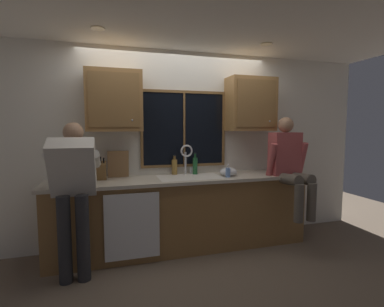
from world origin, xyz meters
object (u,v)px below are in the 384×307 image
(knife_block, at_px, (101,171))
(bottle_green_glass, at_px, (195,165))
(person_standing, at_px, (73,184))
(mixing_bowl, at_px, (228,172))
(person_sitting_on_counter, at_px, (289,162))
(bottle_tall_clear, at_px, (174,167))
(cutting_board, at_px, (118,164))
(soap_dispenser, at_px, (228,172))

(knife_block, bearing_deg, bottle_green_glass, 4.04)
(person_standing, bearing_deg, knife_block, 59.36)
(mixing_bowl, distance_m, bottle_green_glass, 0.45)
(person_sitting_on_counter, bearing_deg, bottle_tall_clear, 160.18)
(knife_block, height_order, cutting_board, cutting_board)
(person_sitting_on_counter, relative_size, knife_block, 3.92)
(soap_dispenser, relative_size, bottle_tall_clear, 0.63)
(cutting_board, relative_size, soap_dispenser, 2.10)
(cutting_board, distance_m, mixing_bowl, 1.41)
(bottle_tall_clear, bearing_deg, cutting_board, -178.20)
(knife_block, bearing_deg, mixing_bowl, -5.31)
(mixing_bowl, xyz_separation_m, bottle_tall_clear, (-0.65, 0.28, 0.06))
(bottle_green_glass, bearing_deg, bottle_tall_clear, 169.43)
(person_sitting_on_counter, xyz_separation_m, bottle_tall_clear, (-1.41, 0.51, -0.08))
(soap_dispenser, distance_m, bottle_green_glass, 0.47)
(bottle_green_glass, bearing_deg, cutting_board, 178.40)
(person_standing, bearing_deg, person_sitting_on_counter, 1.54)
(cutting_board, height_order, bottle_tall_clear, cutting_board)
(knife_block, relative_size, soap_dispenser, 1.96)
(mixing_bowl, distance_m, bottle_tall_clear, 0.71)
(knife_block, bearing_deg, soap_dispenser, -9.03)
(person_standing, relative_size, knife_block, 4.98)
(soap_dispenser, bearing_deg, person_sitting_on_counter, -9.09)
(knife_block, height_order, bottle_green_glass, knife_block)
(person_sitting_on_counter, bearing_deg, soap_dispenser, 170.91)
(soap_dispenser, bearing_deg, bottle_green_glass, 135.46)
(bottle_tall_clear, bearing_deg, bottle_green_glass, -10.57)
(bottle_green_glass, bearing_deg, knife_block, -175.96)
(bottle_green_glass, bearing_deg, mixing_bowl, -31.33)
(person_standing, height_order, cutting_board, person_standing)
(knife_block, distance_m, cutting_board, 0.24)
(soap_dispenser, bearing_deg, person_standing, -173.70)
(person_standing, xyz_separation_m, person_sitting_on_counter, (2.60, 0.07, 0.13))
(person_standing, xyz_separation_m, soap_dispenser, (1.79, 0.20, 0.01))
(soap_dispenser, bearing_deg, mixing_bowl, 64.05)
(person_standing, distance_m, bottle_green_glass, 1.55)
(cutting_board, bearing_deg, bottle_tall_clear, 1.80)
(mixing_bowl, xyz_separation_m, bottle_green_glass, (-0.38, 0.23, 0.07))
(knife_block, relative_size, mixing_bowl, 1.42)
(cutting_board, xyz_separation_m, mixing_bowl, (1.38, -0.26, -0.12))
(mixing_bowl, relative_size, bottle_tall_clear, 0.87)
(person_sitting_on_counter, distance_m, bottle_tall_clear, 1.50)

